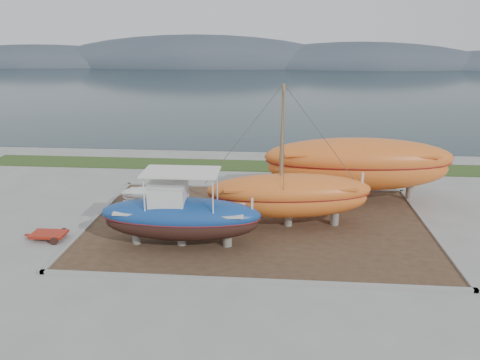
# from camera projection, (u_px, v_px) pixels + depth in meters

# --- Properties ---
(ground) EXTENTS (140.00, 140.00, 0.00)m
(ground) POSITION_uv_depth(u_px,v_px,m) (254.00, 259.00, 21.63)
(ground) COLOR gray
(ground) RESTS_ON ground
(dirt_patch) EXTENTS (18.00, 12.00, 0.06)m
(dirt_patch) POSITION_uv_depth(u_px,v_px,m) (258.00, 224.00, 25.42)
(dirt_patch) COLOR #422D1E
(dirt_patch) RESTS_ON ground
(curb_frame) EXTENTS (18.60, 12.60, 0.15)m
(curb_frame) POSITION_uv_depth(u_px,v_px,m) (258.00, 224.00, 25.41)
(curb_frame) COLOR gray
(curb_frame) RESTS_ON ground
(grass_strip) EXTENTS (44.00, 3.00, 0.08)m
(grass_strip) POSITION_uv_depth(u_px,v_px,m) (265.00, 166.00, 36.33)
(grass_strip) COLOR #284219
(grass_strip) RESTS_ON ground
(sea) EXTENTS (260.00, 100.00, 0.04)m
(sea) POSITION_uv_depth(u_px,v_px,m) (274.00, 87.00, 88.06)
(sea) COLOR #17292E
(sea) RESTS_ON ground
(mountain_ridge) EXTENTS (200.00, 36.00, 20.00)m
(mountain_ridge) POSITION_uv_depth(u_px,v_px,m) (277.00, 66.00, 140.25)
(mountain_ridge) COLOR #333D49
(mountain_ridge) RESTS_ON ground
(blue_caique) EXTENTS (7.83, 2.55, 3.75)m
(blue_caique) POSITION_uv_depth(u_px,v_px,m) (181.00, 209.00, 22.42)
(blue_caique) COLOR navy
(blue_caique) RESTS_ON dirt_patch
(white_dinghy) EXTENTS (4.11, 1.56, 1.23)m
(white_dinghy) POSITION_uv_depth(u_px,v_px,m) (155.00, 198.00, 27.54)
(white_dinghy) COLOR silver
(white_dinghy) RESTS_ON dirt_patch
(orange_sailboat) EXTENTS (8.98, 3.60, 7.55)m
(orange_sailboat) POSITION_uv_depth(u_px,v_px,m) (290.00, 158.00, 24.08)
(orange_sailboat) COLOR orange
(orange_sailboat) RESTS_ON dirt_patch
(orange_bare_hull) EXTENTS (11.59, 3.97, 3.75)m
(orange_bare_hull) POSITION_uv_depth(u_px,v_px,m) (357.00, 170.00, 28.62)
(orange_bare_hull) COLOR orange
(orange_bare_hull) RESTS_ON dirt_patch
(red_trailer) EXTENTS (2.54, 1.28, 0.36)m
(red_trailer) POSITION_uv_depth(u_px,v_px,m) (49.00, 236.00, 23.62)
(red_trailer) COLOR #AE2513
(red_trailer) RESTS_ON ground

